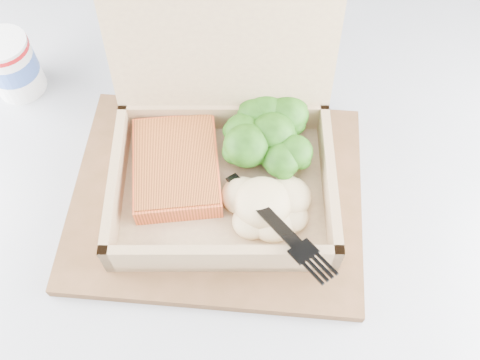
# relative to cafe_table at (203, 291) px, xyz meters

# --- Properties ---
(cafe_table) EXTENTS (0.86, 0.86, 0.73)m
(cafe_table) POSITION_rel_cafe_table_xyz_m (0.00, 0.00, 0.00)
(cafe_table) COLOR black
(cafe_table) RESTS_ON floor
(serving_tray) EXTENTS (0.33, 0.26, 0.01)m
(serving_tray) POSITION_rel_cafe_table_xyz_m (0.02, 0.05, 0.20)
(serving_tray) COLOR brown
(serving_tray) RESTS_ON cafe_table
(takeout_container) EXTENTS (0.26, 0.24, 0.23)m
(takeout_container) POSITION_rel_cafe_table_xyz_m (0.03, 0.09, 0.26)
(takeout_container) COLOR tan
(takeout_container) RESTS_ON serving_tray
(salmon_fillet) EXTENTS (0.12, 0.14, 0.03)m
(salmon_fillet) POSITION_rel_cafe_table_xyz_m (-0.02, 0.06, 0.23)
(salmon_fillet) COLOR #F66230
(salmon_fillet) RESTS_ON takeout_container
(broccoli_pile) EXTENTS (0.12, 0.12, 0.04)m
(broccoli_pile) POSITION_rel_cafe_table_xyz_m (0.08, 0.11, 0.23)
(broccoli_pile) COLOR #317E1C
(broccoli_pile) RESTS_ON takeout_container
(mashed_potatoes) EXTENTS (0.10, 0.09, 0.03)m
(mashed_potatoes) POSITION_rel_cafe_table_xyz_m (0.07, 0.03, 0.23)
(mashed_potatoes) COLOR beige
(mashed_potatoes) RESTS_ON takeout_container
(plastic_fork) EXTENTS (0.12, 0.14, 0.03)m
(plastic_fork) POSITION_rel_cafe_table_xyz_m (0.06, 0.03, 0.24)
(plastic_fork) COLOR black
(plastic_fork) RESTS_ON mashed_potatoes
(paper_cup) EXTENTS (0.06, 0.06, 0.08)m
(paper_cup) POSITION_rel_cafe_table_xyz_m (-0.25, 0.19, 0.23)
(paper_cup) COLOR white
(paper_cup) RESTS_ON cafe_table
(receipt) EXTENTS (0.11, 0.15, 0.00)m
(receipt) POSITION_rel_cafe_table_xyz_m (0.04, 0.22, 0.19)
(receipt) COLOR white
(receipt) RESTS_ON cafe_table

